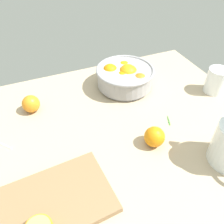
% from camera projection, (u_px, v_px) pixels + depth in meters
% --- Properties ---
extents(ground_plane, '(1.13, 0.89, 0.03)m').
position_uv_depth(ground_plane, '(109.00, 139.00, 0.80)').
color(ground_plane, tan).
extents(fruit_bowl, '(0.24, 0.24, 0.10)m').
position_uv_depth(fruit_bowl, '(125.00, 77.00, 0.98)').
color(fruit_bowl, '#99999E').
rests_on(fruit_bowl, ground_plane).
extents(juice_glass, '(0.08, 0.08, 0.10)m').
position_uv_depth(juice_glass, '(216.00, 82.00, 0.95)').
color(juice_glass, white).
rests_on(juice_glass, ground_plane).
extents(cutting_board, '(0.37, 0.23, 0.02)m').
position_uv_depth(cutting_board, '(43.00, 206.00, 0.60)').
color(cutting_board, olive).
rests_on(cutting_board, ground_plane).
extents(loose_orange_0, '(0.07, 0.07, 0.07)m').
position_uv_depth(loose_orange_0, '(154.00, 137.00, 0.74)').
color(loose_orange_0, orange).
rests_on(loose_orange_0, ground_plane).
extents(loose_orange_1, '(0.07, 0.07, 0.07)m').
position_uv_depth(loose_orange_1, '(31.00, 104.00, 0.87)').
color(loose_orange_1, orange).
rests_on(loose_orange_1, ground_plane).
extents(herb_sprig_0, '(0.02, 0.05, 0.01)m').
position_uv_depth(herb_sprig_0, '(169.00, 121.00, 0.84)').
color(herb_sprig_0, '#4E933E').
rests_on(herb_sprig_0, ground_plane).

